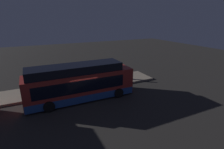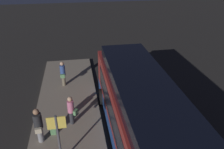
{
  "view_description": "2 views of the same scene",
  "coord_description": "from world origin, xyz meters",
  "px_view_note": "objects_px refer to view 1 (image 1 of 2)",
  "views": [
    {
      "loc": [
        -4.1,
        -15.41,
        7.69
      ],
      "look_at": [
        3.64,
        0.7,
        1.85
      ],
      "focal_mm": 28.0,
      "sensor_mm": 36.0,
      "label": 1
    },
    {
      "loc": [
        -7.41,
        2.59,
        7.73
      ],
      "look_at": [
        3.64,
        0.7,
        1.85
      ],
      "focal_mm": 35.0,
      "sensor_mm": 36.0,
      "label": 2
    }
  ],
  "objects_px": {
    "bus_lead": "(80,84)",
    "passenger_boarding": "(88,77)",
    "passenger_waiting": "(117,71)",
    "suitcase": "(82,80)",
    "sign_post": "(66,73)",
    "passenger_with_bags": "(76,74)"
  },
  "relations": [
    {
      "from": "bus_lead",
      "to": "passenger_boarding",
      "type": "relative_size",
      "value": 6.4
    },
    {
      "from": "passenger_waiting",
      "to": "suitcase",
      "type": "distance_m",
      "value": 4.66
    },
    {
      "from": "bus_lead",
      "to": "sign_post",
      "type": "height_order",
      "value": "bus_lead"
    },
    {
      "from": "bus_lead",
      "to": "sign_post",
      "type": "relative_size",
      "value": 4.39
    },
    {
      "from": "passenger_with_bags",
      "to": "suitcase",
      "type": "xyz_separation_m",
      "value": [
        0.48,
        -0.53,
        -0.69
      ]
    },
    {
      "from": "bus_lead",
      "to": "passenger_with_bags",
      "type": "bearing_deg",
      "value": 80.27
    },
    {
      "from": "passenger_boarding",
      "to": "suitcase",
      "type": "distance_m",
      "value": 1.23
    },
    {
      "from": "passenger_boarding",
      "to": "sign_post",
      "type": "xyz_separation_m",
      "value": [
        -2.35,
        0.47,
        0.65
      ]
    },
    {
      "from": "bus_lead",
      "to": "passenger_with_bags",
      "type": "distance_m",
      "value": 4.55
    },
    {
      "from": "passenger_boarding",
      "to": "suitcase",
      "type": "height_order",
      "value": "passenger_boarding"
    },
    {
      "from": "passenger_with_bags",
      "to": "sign_post",
      "type": "distance_m",
      "value": 1.74
    },
    {
      "from": "suitcase",
      "to": "bus_lead",
      "type": "bearing_deg",
      "value": -107.51
    },
    {
      "from": "suitcase",
      "to": "passenger_with_bags",
      "type": "bearing_deg",
      "value": 132.1
    },
    {
      "from": "passenger_boarding",
      "to": "passenger_waiting",
      "type": "relative_size",
      "value": 0.94
    },
    {
      "from": "suitcase",
      "to": "sign_post",
      "type": "bearing_deg",
      "value": -165.92
    },
    {
      "from": "passenger_with_bags",
      "to": "passenger_waiting",
      "type": "bearing_deg",
      "value": -103.71
    },
    {
      "from": "bus_lead",
      "to": "passenger_with_bags",
      "type": "xyz_separation_m",
      "value": [
        0.77,
        4.47,
        -0.42
      ]
    },
    {
      "from": "passenger_waiting",
      "to": "sign_post",
      "type": "xyz_separation_m",
      "value": [
        -6.4,
        -0.05,
        0.58
      ]
    },
    {
      "from": "passenger_waiting",
      "to": "suitcase",
      "type": "bearing_deg",
      "value": 88.61
    },
    {
      "from": "passenger_waiting",
      "to": "passenger_boarding",
      "type": "bearing_deg",
      "value": 100.94
    },
    {
      "from": "bus_lead",
      "to": "suitcase",
      "type": "relative_size",
      "value": 12.7
    },
    {
      "from": "passenger_boarding",
      "to": "suitcase",
      "type": "xyz_separation_m",
      "value": [
        -0.54,
        0.92,
        -0.6
      ]
    }
  ]
}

